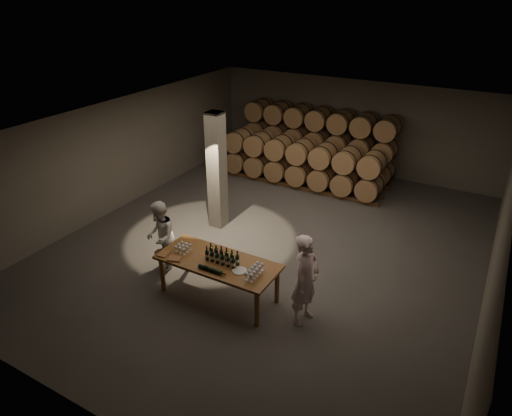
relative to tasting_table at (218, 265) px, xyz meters
The scene contains 15 objects.
room 3.34m from the tasting_table, 123.69° to the left, with size 12.00×12.00×12.00m.
tasting_table is the anchor object (origin of this frame).
barrel_stack_back 7.77m from the tasting_table, 97.11° to the left, with size 5.48×0.95×2.31m.
barrel_stack_front 6.37m from the tasting_table, 98.66° to the left, with size 5.48×0.95×1.57m.
bottle_cluster 0.25m from the tasting_table, ahead, with size 0.73×0.23×0.33m.
lying_bottles 0.43m from the tasting_table, 77.05° to the right, with size 0.65×0.09×0.09m.
glass_cluster_left 0.90m from the tasting_table, behind, with size 0.30×0.30×0.16m.
glass_cluster_right 0.95m from the tasting_table, ahead, with size 0.20×0.53×0.18m.
plate 0.61m from the tasting_table, ahead, with size 0.30×0.30×0.02m, color silver.
notebook_near 0.92m from the tasting_table, 154.26° to the right, with size 0.26×0.21×0.03m, color #956036.
notebook_corner 1.20m from the tasting_table, 162.80° to the right, with size 0.20×0.26×0.02m, color #956036.
pen 0.84m from the tasting_table, 147.12° to the right, with size 0.01×0.01×0.12m, color black.
stool 1.70m from the tasting_table, behind, with size 0.32×0.32×0.54m.
person_man 1.92m from the tasting_table, ahead, with size 0.70×0.46×1.92m, color white.
person_woman 1.78m from the tasting_table, behind, with size 0.83×0.65×1.71m, color white.
Camera 1 is at (4.63, -9.08, 6.13)m, focal length 32.00 mm.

